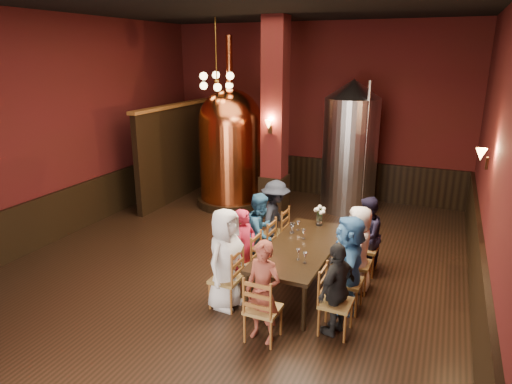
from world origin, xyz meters
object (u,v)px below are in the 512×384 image
at_px(person_0, 225,259).
at_px(copper_kettle, 231,146).
at_px(person_1, 245,249).
at_px(steel_vessel, 350,147).
at_px(rose_vase, 320,212).
at_px(dining_table, 301,249).
at_px(person_2, 261,233).

relative_size(person_0, copper_kettle, 0.38).
bearing_deg(person_0, person_1, 6.53).
bearing_deg(copper_kettle, steel_vessel, 15.55).
bearing_deg(rose_vase, steel_vessel, 92.87).
relative_size(dining_table, person_2, 1.69).
distance_m(person_0, person_1, 0.68).
distance_m(person_0, person_2, 1.33).
bearing_deg(steel_vessel, person_2, -100.10).
bearing_deg(rose_vase, person_2, -142.95).
distance_m(dining_table, person_1, 0.91).
bearing_deg(person_0, steel_vessel, -0.13).
bearing_deg(person_1, copper_kettle, 39.97).
relative_size(copper_kettle, steel_vessel, 1.31).
xyz_separation_m(copper_kettle, steel_vessel, (2.81, 0.78, 0.07)).
relative_size(dining_table, person_1, 1.79).
relative_size(person_0, person_1, 1.16).
bearing_deg(person_2, person_0, -173.60).
height_order(person_0, copper_kettle, copper_kettle).
xyz_separation_m(dining_table, person_2, (-0.84, 0.35, 0.03)).
distance_m(dining_table, copper_kettle, 4.64).
relative_size(person_2, rose_vase, 3.84).
bearing_deg(person_2, rose_vase, -45.32).
bearing_deg(dining_table, person_1, -158.78).
distance_m(person_1, copper_kettle, 4.42).
bearing_deg(person_0, person_2, 6.53).
distance_m(person_2, rose_vase, 1.12).
xyz_separation_m(person_0, person_2, (0.03, 1.33, -0.07)).
height_order(dining_table, person_1, person_1).
bearing_deg(dining_table, steel_vessel, 93.15).
height_order(person_1, steel_vessel, steel_vessel).
bearing_deg(steel_vessel, person_0, -97.88).
relative_size(dining_table, rose_vase, 6.51).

